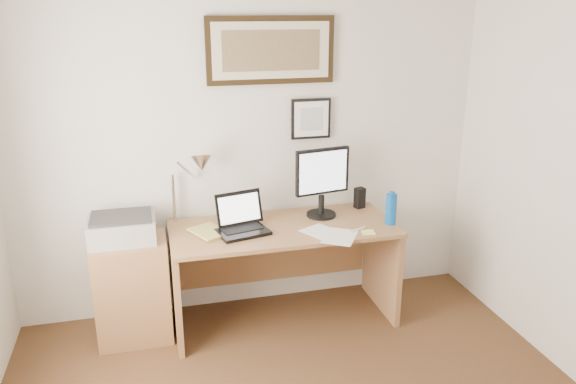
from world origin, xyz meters
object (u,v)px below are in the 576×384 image
object	(u,v)px
laptop	(242,223)
printer	(122,228)
book	(197,236)
desk	(280,252)
side_cabinet	(133,289)
lcd_monitor	(322,179)
water_bottle	(391,209)

from	to	relation	value
laptop	printer	bearing A→B (deg)	173.82
book	desk	world-z (taller)	book
side_cabinet	book	xyz separation A→B (m)	(0.45, -0.09, 0.40)
desk	lcd_monitor	xyz separation A→B (m)	(0.33, 0.05, 0.53)
book	lcd_monitor	xyz separation A→B (m)	(0.95, 0.17, 0.28)
laptop	water_bottle	bearing A→B (deg)	-6.88
side_cabinet	printer	world-z (taller)	printer
side_cabinet	water_bottle	world-z (taller)	water_bottle
desk	lcd_monitor	distance (m)	0.62
desk	laptop	bearing A→B (deg)	-162.85
water_bottle	printer	xyz separation A→B (m)	(-1.87, 0.22, -0.04)
lcd_monitor	laptop	bearing A→B (deg)	-167.38
side_cabinet	book	world-z (taller)	book
water_bottle	desk	bearing A→B (deg)	163.88
book	printer	world-z (taller)	printer
printer	lcd_monitor	bearing A→B (deg)	2.16
side_cabinet	desk	xyz separation A→B (m)	(1.07, 0.04, 0.15)
water_bottle	printer	distance (m)	1.88
water_bottle	lcd_monitor	distance (m)	0.54
lcd_monitor	printer	size ratio (longest dim) A/B	1.18
water_bottle	book	size ratio (longest dim) A/B	0.82
side_cabinet	water_bottle	size ratio (longest dim) A/B	3.26
desk	lcd_monitor	world-z (taller)	lcd_monitor
laptop	printer	distance (m)	0.81
water_bottle	desk	size ratio (longest dim) A/B	0.14
water_bottle	lcd_monitor	size ratio (longest dim) A/B	0.43
laptop	side_cabinet	bearing A→B (deg)	175.74
side_cabinet	laptop	world-z (taller)	laptop
laptop	printer	size ratio (longest dim) A/B	0.88
desk	laptop	xyz separation A→B (m)	(-0.30, -0.09, 0.29)
book	printer	size ratio (longest dim) A/B	0.62
water_bottle	desk	xyz separation A→B (m)	(-0.77, 0.22, -0.35)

